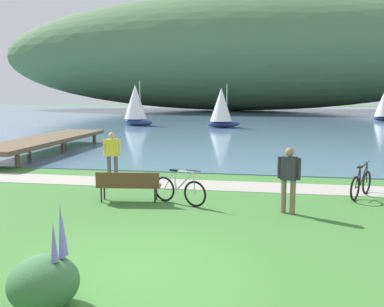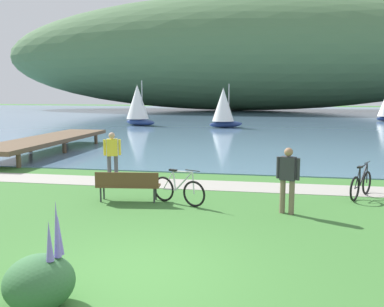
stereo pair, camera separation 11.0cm
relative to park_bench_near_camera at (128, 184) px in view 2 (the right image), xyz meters
name	(u,v)px [view 2 (the right image)]	position (x,y,z in m)	size (l,w,h in m)	color
ground_plane	(140,274)	(1.75, -4.52, -0.52)	(200.00, 200.00, 0.00)	#3D7533
bay_water	(250,116)	(1.75, 44.46, -0.50)	(180.00, 80.00, 0.04)	#5B7F9E
distant_hillside	(240,54)	(-1.02, 63.48, 9.34)	(86.91, 28.00, 19.64)	#4C7047
shoreline_path	(202,185)	(1.75, 2.51, -0.52)	(60.00, 1.50, 0.01)	#A39E93
park_bench_near_camera	(128,184)	(0.00, 0.00, 0.00)	(1.84, 0.69, 0.88)	brown
bicycle_leaning_near_bench	(361,184)	(6.64, 1.68, -0.12)	(0.94, 1.56, 1.01)	black
bicycle_beside_path	(179,190)	(1.47, 0.02, -0.12)	(1.64, 0.78, 1.01)	black
person_at_shoreline	(112,153)	(-1.49, 2.71, 0.46)	(0.58, 0.33, 1.71)	#4C4C51
person_on_the_grass	(288,176)	(4.40, -0.39, 0.46)	(0.58, 0.34, 1.71)	#72604C
echium_bush_closest_to_camera	(40,281)	(0.69, -5.86, -0.11)	(1.01, 1.01, 1.58)	#386B3D
sailboat_mid_bay	(224,107)	(0.10, 25.60, 1.32)	(3.22, 2.79, 3.83)	navy
sailboat_toward_hillside	(138,104)	(-8.13, 26.74, 1.49)	(3.62, 2.85, 4.18)	navy
pier_dock	(47,140)	(-7.25, 8.46, 0.17)	(2.40, 10.00, 0.80)	brown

